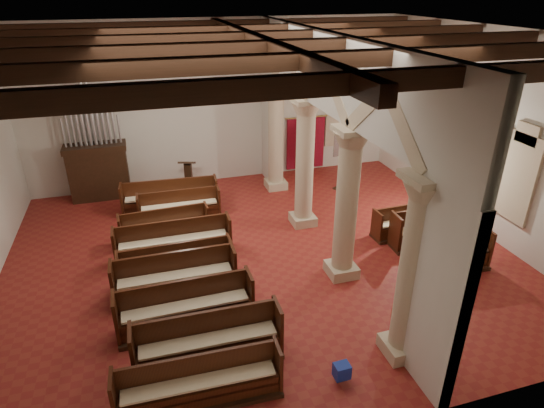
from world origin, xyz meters
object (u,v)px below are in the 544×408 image
at_px(pipe_organ, 97,162).
at_px(processional_banner, 338,169).
at_px(nave_pew_0, 200,388).
at_px(aisle_pew_0, 449,257).
at_px(lectern, 189,180).

bearing_deg(pipe_organ, processional_banner, -11.60).
bearing_deg(nave_pew_0, processional_banner, 53.72).
xyz_separation_m(processional_banner, aisle_pew_0, (0.69, -5.84, -0.42)).
height_order(lectern, aisle_pew_0, lectern).
xyz_separation_m(pipe_organ, processional_banner, (8.51, -1.75, -0.59)).
bearing_deg(lectern, processional_banner, 6.72).
distance_m(processional_banner, nave_pew_0, 10.51).
relative_size(nave_pew_0, aisle_pew_0, 1.38).
distance_m(lectern, aisle_pew_0, 9.23).
xyz_separation_m(pipe_organ, nave_pew_0, (2.07, -10.04, -1.05)).
relative_size(processional_banner, aisle_pew_0, 1.03).
xyz_separation_m(lectern, processional_banner, (5.44, -1.07, 0.21)).
distance_m(nave_pew_0, aisle_pew_0, 7.54).
bearing_deg(aisle_pew_0, processional_banner, 100.59).
distance_m(lectern, processional_banner, 5.54).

